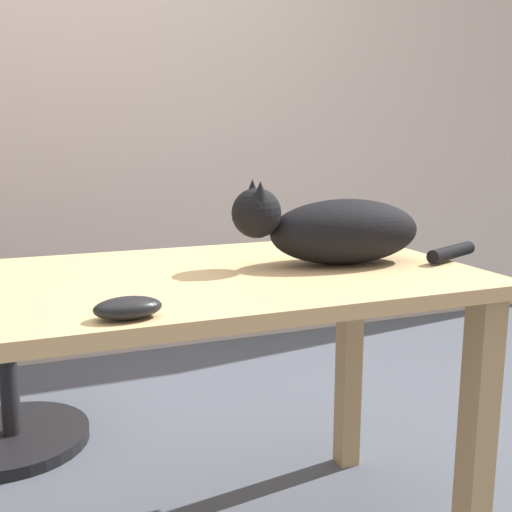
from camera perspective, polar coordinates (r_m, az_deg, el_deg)
The scene contains 4 objects.
back_wall at distance 2.77m, azimuth -20.10°, elevation 16.87°, with size 6.00×0.04×2.60m, color beige.
desk at distance 1.27m, azimuth -16.08°, elevation -6.59°, with size 1.69×0.67×0.70m.
cat at distance 1.39m, azimuth 7.60°, elevation 2.52°, with size 0.61×0.22×0.20m.
computer_mouse at distance 0.98m, azimuth -12.08°, elevation -4.84°, with size 0.11×0.06×0.04m, color black.
Camera 1 is at (-0.10, -1.21, 0.98)m, focal length 42.10 mm.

